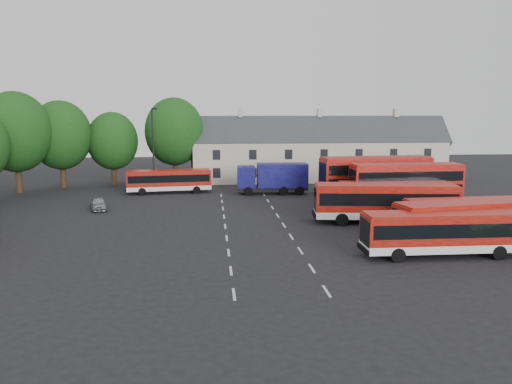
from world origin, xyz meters
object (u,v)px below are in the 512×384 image
(bus_dd_south, at_px, (406,183))
(lamppost, at_px, (153,148))
(bus_row_a, at_px, (442,230))
(box_truck, at_px, (273,177))
(silver_car, at_px, (98,204))

(bus_dd_south, xyz_separation_m, lamppost, (-26.02, 11.83, 2.78))
(bus_row_a, distance_m, lamppost, 36.07)
(bus_dd_south, height_order, lamppost, lamppost)
(bus_row_a, bearing_deg, bus_dd_south, 76.59)
(bus_dd_south, height_order, box_truck, bus_dd_south)
(lamppost, bearing_deg, silver_car, -114.43)
(bus_dd_south, bearing_deg, bus_row_a, -105.17)
(box_truck, height_order, lamppost, lamppost)
(bus_dd_south, distance_m, lamppost, 28.72)
(box_truck, xyz_separation_m, lamppost, (-14.02, 1.57, 3.33))
(lamppost, bearing_deg, bus_dd_south, -24.45)
(silver_car, height_order, lamppost, lamppost)
(bus_row_a, distance_m, bus_dd_south, 17.03)
(bus_row_a, xyz_separation_m, lamppost, (-22.00, 28.36, 3.56))
(bus_row_a, xyz_separation_m, box_truck, (-7.97, 26.80, 0.22))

